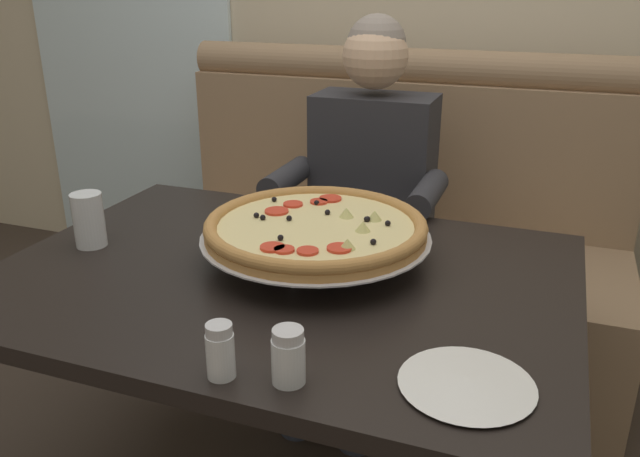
{
  "coord_description": "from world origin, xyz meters",
  "views": [
    {
      "loc": [
        0.56,
        -1.25,
        1.38
      ],
      "look_at": [
        0.07,
        0.07,
        0.83
      ],
      "focal_mm": 36.06,
      "sensor_mm": 36.0,
      "label": 1
    }
  ],
  "objects_px": {
    "drinking_glass": "(89,223)",
    "diner_main": "(364,194)",
    "shaker_oregano": "(288,360)",
    "patio_chair": "(226,124)",
    "shaker_pepper_flakes": "(221,355)",
    "pizza": "(316,228)",
    "plate_near_left": "(467,381)",
    "dining_table": "(283,301)",
    "booth_bench": "(383,251)"
  },
  "relations": [
    {
      "from": "pizza",
      "to": "patio_chair",
      "type": "height_order",
      "value": "patio_chair"
    },
    {
      "from": "booth_bench",
      "to": "drinking_glass",
      "type": "bearing_deg",
      "value": -118.11
    },
    {
      "from": "shaker_oregano",
      "to": "booth_bench",
      "type": "bearing_deg",
      "value": 97.9
    },
    {
      "from": "shaker_oregano",
      "to": "patio_chair",
      "type": "height_order",
      "value": "patio_chair"
    },
    {
      "from": "diner_main",
      "to": "dining_table",
      "type": "bearing_deg",
      "value": -89.55
    },
    {
      "from": "plate_near_left",
      "to": "drinking_glass",
      "type": "xyz_separation_m",
      "value": [
        -1.0,
        0.28,
        0.05
      ]
    },
    {
      "from": "shaker_oregano",
      "to": "patio_chair",
      "type": "distance_m",
      "value": 3.11
    },
    {
      "from": "shaker_oregano",
      "to": "shaker_pepper_flakes",
      "type": "height_order",
      "value": "same"
    },
    {
      "from": "dining_table",
      "to": "diner_main",
      "type": "bearing_deg",
      "value": 90.45
    },
    {
      "from": "shaker_pepper_flakes",
      "to": "pizza",
      "type": "bearing_deg",
      "value": 91.95
    },
    {
      "from": "booth_bench",
      "to": "shaker_oregano",
      "type": "xyz_separation_m",
      "value": [
        0.19,
        -1.35,
        0.38
      ]
    },
    {
      "from": "diner_main",
      "to": "pizza",
      "type": "height_order",
      "value": "diner_main"
    },
    {
      "from": "booth_bench",
      "to": "dining_table",
      "type": "bearing_deg",
      "value": -90.0
    },
    {
      "from": "pizza",
      "to": "patio_chair",
      "type": "distance_m",
      "value": 2.63
    },
    {
      "from": "shaker_oregano",
      "to": "drinking_glass",
      "type": "height_order",
      "value": "drinking_glass"
    },
    {
      "from": "booth_bench",
      "to": "dining_table",
      "type": "relative_size",
      "value": 1.31
    },
    {
      "from": "booth_bench",
      "to": "pizza",
      "type": "xyz_separation_m",
      "value": [
        0.06,
        -0.87,
        0.42
      ]
    },
    {
      "from": "plate_near_left",
      "to": "patio_chair",
      "type": "relative_size",
      "value": 0.27
    },
    {
      "from": "shaker_pepper_flakes",
      "to": "plate_near_left",
      "type": "bearing_deg",
      "value": 16.29
    },
    {
      "from": "dining_table",
      "to": "plate_near_left",
      "type": "height_order",
      "value": "plate_near_left"
    },
    {
      "from": "dining_table",
      "to": "shaker_pepper_flakes",
      "type": "distance_m",
      "value": 0.45
    },
    {
      "from": "dining_table",
      "to": "drinking_glass",
      "type": "distance_m",
      "value": 0.54
    },
    {
      "from": "diner_main",
      "to": "shaker_oregano",
      "type": "bearing_deg",
      "value": -79.93
    },
    {
      "from": "booth_bench",
      "to": "patio_chair",
      "type": "relative_size",
      "value": 2.05
    },
    {
      "from": "booth_bench",
      "to": "drinking_glass",
      "type": "height_order",
      "value": "booth_bench"
    },
    {
      "from": "diner_main",
      "to": "drinking_glass",
      "type": "height_order",
      "value": "diner_main"
    },
    {
      "from": "booth_bench",
      "to": "pizza",
      "type": "relative_size",
      "value": 3.19
    },
    {
      "from": "patio_chair",
      "to": "plate_near_left",
      "type": "bearing_deg",
      "value": -54.29
    },
    {
      "from": "drinking_glass",
      "to": "patio_chair",
      "type": "distance_m",
      "value": 2.46
    },
    {
      "from": "shaker_oregano",
      "to": "plate_near_left",
      "type": "relative_size",
      "value": 0.43
    },
    {
      "from": "drinking_glass",
      "to": "diner_main",
      "type": "bearing_deg",
      "value": 54.02
    },
    {
      "from": "booth_bench",
      "to": "plate_near_left",
      "type": "distance_m",
      "value": 1.39
    },
    {
      "from": "diner_main",
      "to": "shaker_pepper_flakes",
      "type": "distance_m",
      "value": 1.12
    },
    {
      "from": "shaker_oregano",
      "to": "plate_near_left",
      "type": "height_order",
      "value": "shaker_oregano"
    },
    {
      "from": "pizza",
      "to": "shaker_pepper_flakes",
      "type": "xyz_separation_m",
      "value": [
        0.02,
        -0.51,
        -0.05
      ]
    },
    {
      "from": "drinking_glass",
      "to": "dining_table",
      "type": "bearing_deg",
      "value": 2.71
    },
    {
      "from": "shaker_oregano",
      "to": "shaker_pepper_flakes",
      "type": "bearing_deg",
      "value": -167.4
    },
    {
      "from": "patio_chair",
      "to": "dining_table",
      "type": "bearing_deg",
      "value": -58.74
    },
    {
      "from": "dining_table",
      "to": "patio_chair",
      "type": "height_order",
      "value": "patio_chair"
    },
    {
      "from": "dining_table",
      "to": "diner_main",
      "type": "distance_m",
      "value": 0.69
    },
    {
      "from": "pizza",
      "to": "plate_near_left",
      "type": "relative_size",
      "value": 2.37
    },
    {
      "from": "booth_bench",
      "to": "shaker_pepper_flakes",
      "type": "distance_m",
      "value": 1.43
    },
    {
      "from": "shaker_pepper_flakes",
      "to": "plate_near_left",
      "type": "xyz_separation_m",
      "value": [
        0.4,
        0.12,
        -0.03
      ]
    },
    {
      "from": "dining_table",
      "to": "plate_near_left",
      "type": "distance_m",
      "value": 0.57
    },
    {
      "from": "drinking_glass",
      "to": "plate_near_left",
      "type": "bearing_deg",
      "value": -15.87
    },
    {
      "from": "shaker_pepper_flakes",
      "to": "drinking_glass",
      "type": "xyz_separation_m",
      "value": [
        -0.6,
        0.4,
        0.02
      ]
    },
    {
      "from": "diner_main",
      "to": "patio_chair",
      "type": "xyz_separation_m",
      "value": [
        -1.37,
        1.58,
        -0.19
      ]
    },
    {
      "from": "shaker_oregano",
      "to": "patio_chair",
      "type": "relative_size",
      "value": 0.12
    },
    {
      "from": "dining_table",
      "to": "drinking_glass",
      "type": "height_order",
      "value": "drinking_glass"
    },
    {
      "from": "booth_bench",
      "to": "shaker_pepper_flakes",
      "type": "xyz_separation_m",
      "value": [
        0.07,
        -1.38,
        0.38
      ]
    }
  ]
}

